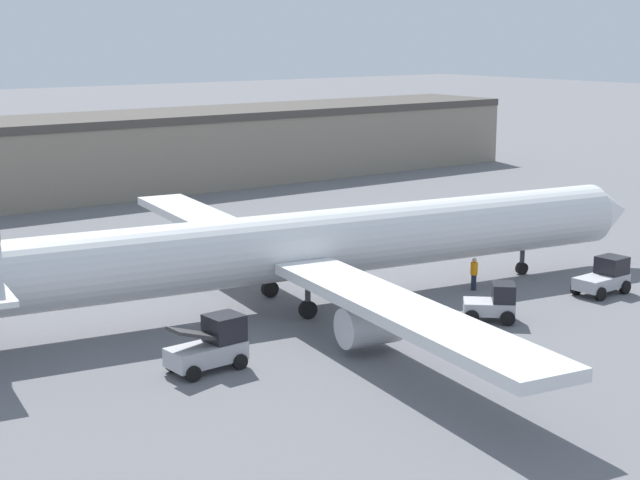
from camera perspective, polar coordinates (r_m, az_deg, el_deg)
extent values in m
plane|color=slate|center=(51.36, 0.00, -3.67)|extent=(400.00, 400.00, 0.00)
cube|color=gray|center=(85.92, -14.81, 4.39)|extent=(94.75, 10.33, 6.09)
cube|color=#47423D|center=(85.55, -14.93, 6.64)|extent=(94.75, 10.54, 0.70)
cylinder|color=silver|center=(50.59, 0.00, -0.19)|extent=(37.13, 9.17, 3.44)
cone|color=silver|center=(62.20, 16.46, 1.63)|extent=(3.25, 3.76, 3.37)
cube|color=silver|center=(59.82, -6.50, 1.06)|extent=(5.95, 18.88, 0.50)
cube|color=silver|center=(40.58, 4.94, -4.21)|extent=(5.95, 18.88, 0.50)
cylinder|color=#B7B7BC|center=(57.55, -5.45, -0.69)|extent=(2.90, 2.21, 1.82)
cylinder|color=#B7B7BC|center=(43.23, 2.91, -4.97)|extent=(2.90, 2.21, 1.82)
cylinder|color=#38383D|center=(58.38, 11.67, -1.25)|extent=(0.28, 0.28, 1.47)
cylinder|color=black|center=(58.47, 11.66, -1.62)|extent=(0.75, 0.45, 0.70)
cylinder|color=#38383D|center=(48.43, -0.71, -3.75)|extent=(0.28, 0.28, 1.47)
cylinder|color=black|center=(48.51, -0.71, -4.07)|extent=(0.94, 0.49, 0.90)
cylinder|color=#38383D|center=(52.32, -2.94, -2.56)|extent=(0.28, 0.28, 1.47)
cylinder|color=black|center=(52.39, -2.94, -2.86)|extent=(0.94, 0.49, 0.90)
cylinder|color=#1E2338|center=(54.43, 8.93, -2.44)|extent=(0.29, 0.29, 0.87)
cylinder|color=orange|center=(54.25, 8.96, -1.65)|extent=(0.40, 0.40, 0.69)
sphere|color=tan|center=(54.14, 8.97, -1.17)|extent=(0.25, 0.25, 0.25)
cube|color=#B2B2B7|center=(48.82, 9.80, -3.87)|extent=(2.85, 2.79, 0.63)
cube|color=black|center=(48.67, 10.63, -3.02)|extent=(1.73, 1.75, 0.90)
cylinder|color=black|center=(48.24, 10.86, -4.50)|extent=(0.72, 0.70, 0.73)
cylinder|color=black|center=(49.71, 10.71, -3.99)|extent=(0.72, 0.70, 0.73)
cylinder|color=black|center=(48.11, 8.82, -4.47)|extent=(0.72, 0.70, 0.73)
cylinder|color=black|center=(49.59, 8.73, -3.96)|extent=(0.72, 0.70, 0.73)
cube|color=#B2B2B7|center=(41.45, -6.63, -6.59)|extent=(3.38, 1.70, 0.79)
cube|color=black|center=(41.64, -5.59, -5.10)|extent=(1.52, 1.45, 1.13)
cube|color=#333333|center=(40.84, -7.37, -5.43)|extent=(2.11, 1.18, 0.79)
cylinder|color=black|center=(41.58, -4.69, -7.07)|extent=(0.68, 0.31, 0.67)
cylinder|color=black|center=(42.79, -5.88, -6.53)|extent=(0.68, 0.31, 0.67)
cylinder|color=black|center=(40.38, -7.41, -7.72)|extent=(0.68, 0.31, 0.67)
cylinder|color=black|center=(41.62, -8.55, -7.14)|extent=(0.68, 0.31, 0.67)
cube|color=#B2B2B7|center=(54.99, 16.04, -2.35)|extent=(3.24, 1.65, 0.66)
cube|color=black|center=(55.52, 16.62, -1.40)|extent=(1.45, 1.43, 0.94)
cylinder|color=black|center=(55.55, 17.33, -2.64)|extent=(0.73, 0.31, 0.72)
cylinder|color=black|center=(56.38, 16.04, -2.34)|extent=(0.73, 0.31, 0.72)
cylinder|color=black|center=(53.76, 16.00, -3.04)|extent=(0.73, 0.31, 0.72)
cylinder|color=black|center=(54.62, 14.69, -2.73)|extent=(0.73, 0.31, 0.72)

